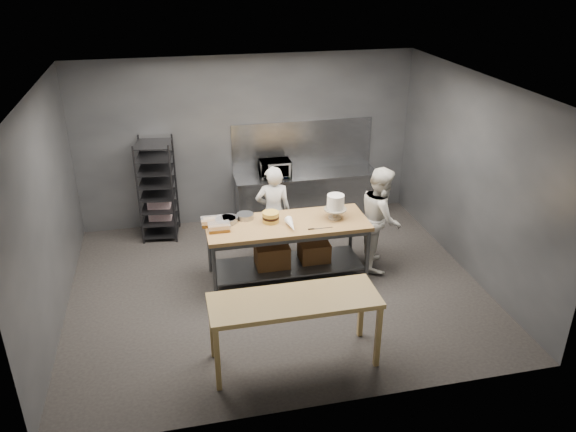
{
  "coord_description": "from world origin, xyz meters",
  "views": [
    {
      "loc": [
        -1.39,
        -7.02,
        4.54
      ],
      "look_at": [
        0.22,
        0.2,
        1.05
      ],
      "focal_mm": 35.0,
      "sensor_mm": 36.0,
      "label": 1
    }
  ],
  "objects_px": {
    "chef_right": "(381,218)",
    "layer_cake": "(271,217)",
    "speed_rack": "(158,190)",
    "frosted_cake_stand": "(335,204)",
    "microwave": "(275,169)",
    "near_counter": "(294,305)",
    "work_table": "(288,243)",
    "chef_behind": "(273,212)"
  },
  "relations": [
    {
      "from": "work_table",
      "to": "chef_behind",
      "type": "relative_size",
      "value": 1.55
    },
    {
      "from": "work_table",
      "to": "chef_behind",
      "type": "xyz_separation_m",
      "value": [
        -0.09,
        0.69,
        0.2
      ]
    },
    {
      "from": "work_table",
      "to": "speed_rack",
      "type": "xyz_separation_m",
      "value": [
        -1.88,
        1.83,
        0.28
      ]
    },
    {
      "from": "speed_rack",
      "to": "microwave",
      "type": "distance_m",
      "value": 2.07
    },
    {
      "from": "chef_right",
      "to": "layer_cake",
      "type": "distance_m",
      "value": 1.73
    },
    {
      "from": "chef_behind",
      "to": "frosted_cake_stand",
      "type": "bearing_deg",
      "value": 144.49
    },
    {
      "from": "chef_right",
      "to": "frosted_cake_stand",
      "type": "bearing_deg",
      "value": 110.57
    },
    {
      "from": "speed_rack",
      "to": "microwave",
      "type": "height_order",
      "value": "speed_rack"
    },
    {
      "from": "microwave",
      "to": "chef_behind",
      "type": "bearing_deg",
      "value": -102.73
    },
    {
      "from": "microwave",
      "to": "speed_rack",
      "type": "bearing_deg",
      "value": -177.78
    },
    {
      "from": "speed_rack",
      "to": "near_counter",
      "type": "bearing_deg",
      "value": -68.31
    },
    {
      "from": "work_table",
      "to": "chef_behind",
      "type": "height_order",
      "value": "chef_behind"
    },
    {
      "from": "near_counter",
      "to": "speed_rack",
      "type": "bearing_deg",
      "value": 111.69
    },
    {
      "from": "chef_behind",
      "to": "chef_right",
      "type": "bearing_deg",
      "value": 163.05
    },
    {
      "from": "chef_behind",
      "to": "frosted_cake_stand",
      "type": "distance_m",
      "value": 1.14
    },
    {
      "from": "microwave",
      "to": "layer_cake",
      "type": "xyz_separation_m",
      "value": [
        -0.44,
        -1.85,
        -0.05
      ]
    },
    {
      "from": "near_counter",
      "to": "microwave",
      "type": "bearing_deg",
      "value": 81.89
    },
    {
      "from": "chef_behind",
      "to": "frosted_cake_stand",
      "type": "relative_size",
      "value": 4.14
    },
    {
      "from": "near_counter",
      "to": "layer_cake",
      "type": "bearing_deg",
      "value": 86.76
    },
    {
      "from": "near_counter",
      "to": "frosted_cake_stand",
      "type": "height_order",
      "value": "frosted_cake_stand"
    },
    {
      "from": "speed_rack",
      "to": "frosted_cake_stand",
      "type": "distance_m",
      "value": 3.2
    },
    {
      "from": "chef_behind",
      "to": "layer_cake",
      "type": "bearing_deg",
      "value": 81.75
    },
    {
      "from": "near_counter",
      "to": "speed_rack",
      "type": "distance_m",
      "value": 4.08
    },
    {
      "from": "chef_right",
      "to": "frosted_cake_stand",
      "type": "relative_size",
      "value": 4.37
    },
    {
      "from": "chef_right",
      "to": "microwave",
      "type": "bearing_deg",
      "value": 51.02
    },
    {
      "from": "work_table",
      "to": "frosted_cake_stand",
      "type": "height_order",
      "value": "frosted_cake_stand"
    },
    {
      "from": "microwave",
      "to": "frosted_cake_stand",
      "type": "bearing_deg",
      "value": -74.69
    },
    {
      "from": "near_counter",
      "to": "speed_rack",
      "type": "xyz_separation_m",
      "value": [
        -1.51,
        3.79,
        0.04
      ]
    },
    {
      "from": "near_counter",
      "to": "microwave",
      "type": "distance_m",
      "value": 3.92
    },
    {
      "from": "speed_rack",
      "to": "layer_cake",
      "type": "bearing_deg",
      "value": -47.52
    },
    {
      "from": "chef_behind",
      "to": "frosted_cake_stand",
      "type": "xyz_separation_m",
      "value": [
        0.8,
        -0.71,
        0.38
      ]
    },
    {
      "from": "chef_behind",
      "to": "layer_cake",
      "type": "xyz_separation_m",
      "value": [
        -0.16,
        -0.64,
        0.22
      ]
    },
    {
      "from": "chef_right",
      "to": "frosted_cake_stand",
      "type": "height_order",
      "value": "chef_right"
    },
    {
      "from": "near_counter",
      "to": "chef_right",
      "type": "relative_size",
      "value": 1.22
    },
    {
      "from": "work_table",
      "to": "layer_cake",
      "type": "bearing_deg",
      "value": 166.78
    },
    {
      "from": "near_counter",
      "to": "frosted_cake_stand",
      "type": "distance_m",
      "value": 2.25
    },
    {
      "from": "chef_right",
      "to": "microwave",
      "type": "height_order",
      "value": "chef_right"
    },
    {
      "from": "work_table",
      "to": "speed_rack",
      "type": "distance_m",
      "value": 2.64
    },
    {
      "from": "speed_rack",
      "to": "frosted_cake_stand",
      "type": "xyz_separation_m",
      "value": [
        2.59,
        -1.85,
        0.3
      ]
    },
    {
      "from": "speed_rack",
      "to": "chef_right",
      "type": "distance_m",
      "value": 3.8
    },
    {
      "from": "microwave",
      "to": "work_table",
      "type": "bearing_deg",
      "value": -95.5
    },
    {
      "from": "frosted_cake_stand",
      "to": "microwave",
      "type": "bearing_deg",
      "value": 105.31
    }
  ]
}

